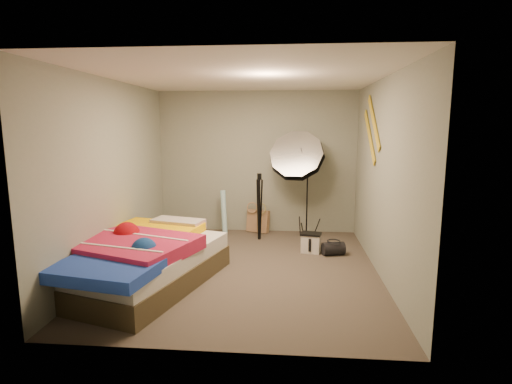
# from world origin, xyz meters

# --- Properties ---
(floor) EXTENTS (4.00, 4.00, 0.00)m
(floor) POSITION_xyz_m (0.00, 0.00, 0.00)
(floor) COLOR #50443B
(floor) RESTS_ON ground
(ceiling) EXTENTS (4.00, 4.00, 0.00)m
(ceiling) POSITION_xyz_m (0.00, 0.00, 2.50)
(ceiling) COLOR silver
(ceiling) RESTS_ON wall_back
(wall_back) EXTENTS (3.50, 0.00, 3.50)m
(wall_back) POSITION_xyz_m (0.00, 2.00, 1.25)
(wall_back) COLOR gray
(wall_back) RESTS_ON floor
(wall_front) EXTENTS (3.50, 0.00, 3.50)m
(wall_front) POSITION_xyz_m (0.00, -2.00, 1.25)
(wall_front) COLOR gray
(wall_front) RESTS_ON floor
(wall_left) EXTENTS (0.00, 4.00, 4.00)m
(wall_left) POSITION_xyz_m (-1.75, 0.00, 1.25)
(wall_left) COLOR gray
(wall_left) RESTS_ON floor
(wall_right) EXTENTS (0.00, 4.00, 4.00)m
(wall_right) POSITION_xyz_m (1.75, 0.00, 1.25)
(wall_right) COLOR gray
(wall_right) RESTS_ON floor
(tote_bag) EXTENTS (0.44, 0.30, 0.41)m
(tote_bag) POSITION_xyz_m (0.03, 1.90, 0.20)
(tote_bag) COLOR tan
(tote_bag) RESTS_ON floor
(wrapping_roll) EXTENTS (0.17, 0.24, 0.79)m
(wrapping_roll) POSITION_xyz_m (-0.56, 1.68, 0.39)
(wrapping_roll) COLOR #5FB9CD
(wrapping_roll) RESTS_ON floor
(camera_case) EXTENTS (0.31, 0.25, 0.28)m
(camera_case) POSITION_xyz_m (0.92, 0.79, 0.14)
(camera_case) COLOR silver
(camera_case) RESTS_ON floor
(duffel_bag) EXTENTS (0.36, 0.27, 0.20)m
(duffel_bag) POSITION_xyz_m (1.25, 0.69, 0.10)
(duffel_bag) COLOR black
(duffel_bag) RESTS_ON floor
(wall_stripe_upper) EXTENTS (0.02, 0.91, 0.78)m
(wall_stripe_upper) POSITION_xyz_m (1.73, 0.60, 1.95)
(wall_stripe_upper) COLOR gold
(wall_stripe_upper) RESTS_ON wall_right
(wall_stripe_lower) EXTENTS (0.02, 0.91, 0.78)m
(wall_stripe_lower) POSITION_xyz_m (1.73, 0.85, 1.75)
(wall_stripe_lower) COLOR gold
(wall_stripe_lower) RESTS_ON wall_right
(bed) EXTENTS (1.96, 2.48, 0.61)m
(bed) POSITION_xyz_m (-1.21, -0.61, 0.30)
(bed) COLOR #4B3E29
(bed) RESTS_ON floor
(photo_umbrella) EXTENTS (1.20, 0.94, 1.93)m
(photo_umbrella) POSITION_xyz_m (0.71, 1.54, 1.38)
(photo_umbrella) COLOR black
(photo_umbrella) RESTS_ON floor
(camera_tripod) EXTENTS (0.08, 0.08, 1.12)m
(camera_tripod) POSITION_xyz_m (0.09, 1.43, 0.64)
(camera_tripod) COLOR black
(camera_tripod) RESTS_ON floor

